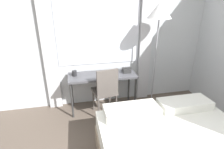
{
  "coord_description": "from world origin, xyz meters",
  "views": [
    {
      "loc": [
        -0.56,
        -0.52,
        1.96
      ],
      "look_at": [
        0.01,
        2.08,
        0.87
      ],
      "focal_mm": 28.0,
      "sensor_mm": 36.0,
      "label": 1
    }
  ],
  "objects_px": {
    "desk_chair": "(106,89)",
    "telephone": "(126,70)",
    "mug": "(74,73)",
    "desk": "(102,78)",
    "book": "(106,74)",
    "standing_lamp": "(159,17)"
  },
  "relations": [
    {
      "from": "standing_lamp",
      "to": "book",
      "type": "relative_size",
      "value": 6.75
    },
    {
      "from": "book",
      "to": "mug",
      "type": "bearing_deg",
      "value": 174.58
    },
    {
      "from": "standing_lamp",
      "to": "book",
      "type": "distance_m",
      "value": 1.38
    },
    {
      "from": "desk_chair",
      "to": "book",
      "type": "height_order",
      "value": "desk_chair"
    },
    {
      "from": "mug",
      "to": "standing_lamp",
      "type": "bearing_deg",
      "value": -5.71
    },
    {
      "from": "desk",
      "to": "standing_lamp",
      "type": "height_order",
      "value": "standing_lamp"
    },
    {
      "from": "mug",
      "to": "desk_chair",
      "type": "bearing_deg",
      "value": -29.21
    },
    {
      "from": "desk_chair",
      "to": "mug",
      "type": "bearing_deg",
      "value": 141.29
    },
    {
      "from": "desk_chair",
      "to": "mug",
      "type": "relative_size",
      "value": 9.39
    },
    {
      "from": "desk",
      "to": "book",
      "type": "distance_m",
      "value": 0.1
    },
    {
      "from": "desk",
      "to": "telephone",
      "type": "bearing_deg",
      "value": 1.36
    },
    {
      "from": "telephone",
      "to": "book",
      "type": "bearing_deg",
      "value": -177.28
    },
    {
      "from": "desk_chair",
      "to": "standing_lamp",
      "type": "distance_m",
      "value": 1.56
    },
    {
      "from": "book",
      "to": "standing_lamp",
      "type": "bearing_deg",
      "value": -5.88
    },
    {
      "from": "standing_lamp",
      "to": "mug",
      "type": "relative_size",
      "value": 19.89
    },
    {
      "from": "telephone",
      "to": "mug",
      "type": "relative_size",
      "value": 1.76
    },
    {
      "from": "desk_chair",
      "to": "telephone",
      "type": "bearing_deg",
      "value": 19.78
    },
    {
      "from": "telephone",
      "to": "book",
      "type": "distance_m",
      "value": 0.42
    },
    {
      "from": "desk",
      "to": "mug",
      "type": "height_order",
      "value": "mug"
    },
    {
      "from": "desk_chair",
      "to": "telephone",
      "type": "distance_m",
      "value": 0.58
    },
    {
      "from": "desk",
      "to": "standing_lamp",
      "type": "xyz_separation_m",
      "value": [
        0.99,
        -0.1,
        1.09
      ]
    },
    {
      "from": "telephone",
      "to": "book",
      "type": "height_order",
      "value": "telephone"
    }
  ]
}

